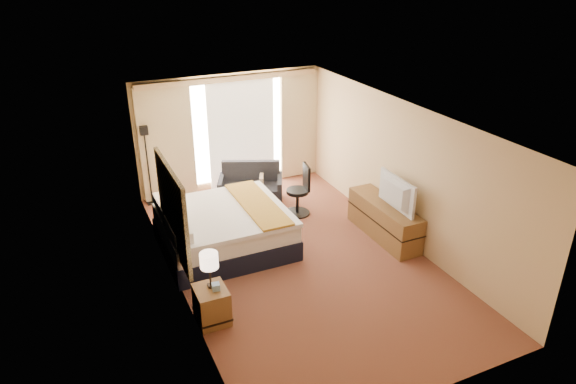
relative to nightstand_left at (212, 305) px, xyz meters
name	(u,v)px	position (x,y,z in m)	size (l,w,h in m)	color
floor	(297,257)	(1.87, 1.05, -0.28)	(4.20, 7.00, 0.02)	maroon
ceiling	(298,116)	(1.87, 1.05, 2.33)	(4.20, 7.00, 0.02)	silver
wall_back	(230,132)	(1.87, 4.55, 1.02)	(4.20, 0.02, 2.60)	#D9B184
wall_front	(432,311)	(1.87, -2.45, 1.02)	(4.20, 0.02, 2.60)	#D9B184
wall_left	(173,215)	(-0.23, 1.05, 1.02)	(0.02, 7.00, 2.60)	#D9B184
wall_right	(401,171)	(3.97, 1.05, 1.02)	(0.02, 7.00, 2.60)	#D9B184
headboard	(172,210)	(-0.19, 1.25, 1.01)	(0.06, 1.85, 1.50)	black
nightstand_left	(212,305)	(0.00, 0.00, 0.00)	(0.45, 0.52, 0.55)	brown
nightstand_right	(172,229)	(0.00, 2.50, 0.00)	(0.45, 0.52, 0.55)	brown
media_dresser	(384,220)	(3.70, 1.05, 0.07)	(0.50, 1.80, 0.70)	brown
window	(241,130)	(2.12, 4.52, 1.04)	(2.30, 0.02, 2.30)	white
curtains	(231,128)	(1.87, 4.44, 1.13)	(4.12, 0.19, 2.56)	beige
bed	(224,229)	(0.81, 1.90, 0.12)	(2.21, 2.02, 1.07)	black
loveseat	(251,189)	(1.95, 3.54, 0.00)	(1.54, 1.21, 0.85)	maroon
floor_lamp	(146,150)	(-0.03, 4.35, 0.95)	(0.22, 0.22, 1.74)	black
desk_chair	(300,192)	(2.67, 2.57, 0.20)	(0.52, 0.52, 1.07)	black
lamp_left	(209,261)	(0.03, 0.06, 0.71)	(0.26, 0.26, 0.56)	black
lamp_right	(172,194)	(0.06, 2.48, 0.72)	(0.27, 0.27, 0.58)	black
tissue_box	(216,287)	(0.07, -0.04, 0.33)	(0.11, 0.11, 0.10)	#7DA2C2
telephone	(180,217)	(0.13, 2.33, 0.31)	(0.19, 0.15, 0.07)	black
television	(392,194)	(3.65, 0.82, 0.73)	(1.06, 0.14, 0.61)	black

